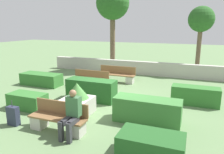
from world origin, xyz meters
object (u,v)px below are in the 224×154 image
Objects in this scene: person_seated_man at (71,112)px; bench_left_side at (116,76)px; tree_leftmost at (113,5)px; bench_front at (58,120)px; tree_center_left at (201,21)px; planter_corner_left at (77,100)px; suitcase at (13,116)px; bench_right_side at (90,81)px.

bench_left_side is at bearing 99.01° from person_seated_man.
bench_left_side is 5.13m from tree_leftmost.
bench_front and bench_left_side have the same top height.
tree_center_left is (3.54, 9.60, 2.90)m from bench_front.
tree_center_left is (3.67, 8.31, 2.71)m from planter_corner_left.
person_seated_man is at bearing 1.56° from suitcase.
person_seated_man is 1.59m from planter_corner_left.
tree_leftmost is at bearing 92.12° from suitcase.
bench_front is 2.20× the size of suitcase.
person_seated_man is 0.24× the size of tree_leftmost.
person_seated_man reaches higher than bench_front.
bench_front is 0.42× the size of tree_center_left.
bench_left_side is 0.37× the size of tree_leftmost.
tree_leftmost reaches higher than bench_right_side.
bench_left_side is 1.55× the size of person_seated_man.
bench_right_side is at bearing 105.57° from bench_front.
bench_left_side is 6.18m from tree_center_left.
bench_right_side is 4.77m from person_seated_man.
planter_corner_left is at bearing 95.50° from bench_front.
bench_front is 4.45m from bench_right_side.
bench_front is 0.87× the size of bench_left_side.
suitcase is (-0.28, -4.48, -0.02)m from bench_right_side.
tree_center_left is (5.02, 9.79, 2.91)m from suitcase.
planter_corner_left is at bearing -113.82° from tree_center_left.
bench_right_side is 1.69× the size of planter_corner_left.
bench_front is 9.83m from tree_leftmost.
bench_right_side is at bearing -106.43° from bench_left_side.
bench_right_side is 1.42× the size of person_seated_man.
suitcase is (-1.07, -6.01, -0.03)m from bench_left_side.
planter_corner_left reaches higher than bench_front.
bench_right_side is at bearing -82.35° from tree_leftmost.
bench_left_side is 0.49× the size of tree_center_left.
person_seated_man is 1.19× the size of planter_corner_left.
tree_center_left reaches higher than bench_left_side.
tree_center_left reaches higher than suitcase.
bench_right_side is 4.49m from suitcase.
tree_center_left is (5.35, 0.77, -1.03)m from tree_leftmost.
bench_front is 1.60× the size of planter_corner_left.
person_seated_man is at bearing -69.99° from bench_left_side.
suitcase is 9.85m from tree_leftmost.
tree_center_left is at bearing 8.16° from tree_leftmost.
suitcase is at bearing -95.73° from bench_right_side.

